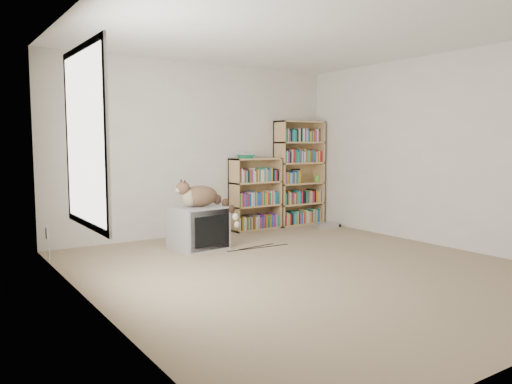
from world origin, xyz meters
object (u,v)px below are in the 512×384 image
bookcase_short (255,197)px  dvd_player (326,225)px  crt_tv (198,227)px  bookcase_tall (299,175)px  cat (205,199)px

bookcase_short → dvd_player: 1.24m
crt_tv → bookcase_tall: bearing=12.5°
crt_tv → bookcase_tall: bookcase_tall is taller
crt_tv → bookcase_short: size_ratio=0.61×
crt_tv → dvd_player: (2.41, 0.24, -0.23)m
bookcase_tall → crt_tv: bearing=-161.5°
bookcase_short → dvd_player: size_ratio=3.39×
crt_tv → cat: (0.07, -0.07, 0.37)m
cat → dvd_player: bearing=6.5°
bookcase_short → dvd_player: bookcase_short is taller
bookcase_tall → dvd_player: 0.94m
crt_tv → bookcase_tall: size_ratio=0.40×
crt_tv → dvd_player: bearing=-0.2°
bookcase_tall → bookcase_short: (-0.87, 0.00, -0.30)m
bookcase_tall → dvd_player: (0.16, -0.51, -0.77)m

